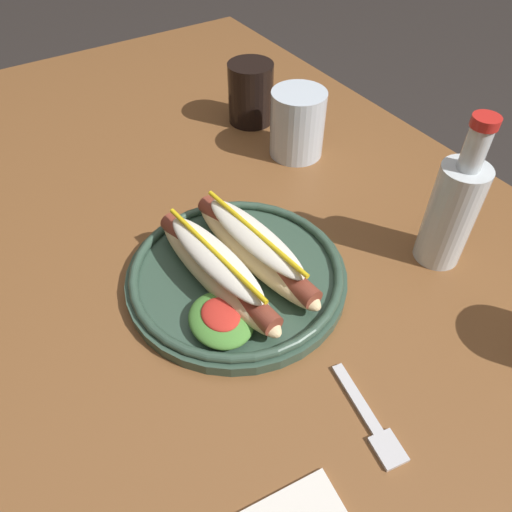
% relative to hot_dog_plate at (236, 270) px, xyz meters
% --- Properties ---
extents(ground_plane, '(8.00, 8.00, 0.00)m').
position_rel_hot_dog_plate_xyz_m(ground_plane, '(-0.08, 0.07, -0.77)').
color(ground_plane, '#2D2826').
extents(dining_table, '(1.49, 0.83, 0.74)m').
position_rel_hot_dog_plate_xyz_m(dining_table, '(-0.08, 0.07, -0.12)').
color(dining_table, brown).
rests_on(dining_table, ground_plane).
extents(hot_dog_plate, '(0.29, 0.29, 0.08)m').
position_rel_hot_dog_plate_xyz_m(hot_dog_plate, '(0.00, 0.00, 0.00)').
color(hot_dog_plate, '#334C3D').
rests_on(hot_dog_plate, dining_table).
extents(fork, '(0.12, 0.04, 0.00)m').
position_rel_hot_dog_plate_xyz_m(fork, '(0.24, 0.02, -0.02)').
color(fork, silver).
rests_on(fork, dining_table).
extents(soda_cup, '(0.08, 0.08, 0.11)m').
position_rel_hot_dog_plate_xyz_m(soda_cup, '(-0.34, 0.24, 0.03)').
color(soda_cup, black).
rests_on(soda_cup, dining_table).
extents(water_cup, '(0.09, 0.09, 0.11)m').
position_rel_hot_dog_plate_xyz_m(water_cup, '(-0.20, 0.24, 0.03)').
color(water_cup, silver).
rests_on(water_cup, dining_table).
extents(glass_bottle, '(0.06, 0.06, 0.21)m').
position_rel_hot_dog_plate_xyz_m(glass_bottle, '(0.11, 0.26, 0.06)').
color(glass_bottle, silver).
rests_on(glass_bottle, dining_table).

